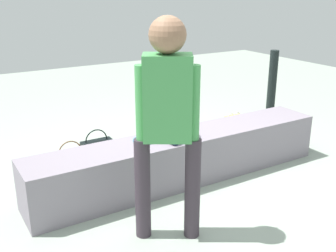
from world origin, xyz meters
The scene contains 12 objects.
ground_plane centered at (0.00, 0.00, 0.00)m, with size 12.00×12.00×0.00m, color #929F92.
concrete_ledge centered at (0.00, 0.00, 0.22)m, with size 2.92×0.46×0.45m, color gray.
child_seated centered at (-0.14, 0.01, 0.66)m, with size 0.28×0.32×0.48m.
adult_standing centered at (-0.60, -0.71, 0.94)m, with size 0.41×0.33×1.56m.
cake_plate centered at (-0.37, 0.05, 0.47)m, with size 0.22×0.22×0.07m.
gift_bag centered at (1.09, 0.59, 0.15)m, with size 0.21×0.08×0.33m.
railing_post centered at (1.90, 0.81, 0.35)m, with size 0.36×0.36×0.97m.
water_bottle_near_gift centered at (0.95, 0.39, 0.10)m, with size 0.07×0.07×0.22m.
party_cup_red centered at (0.55, 1.24, 0.05)m, with size 0.08×0.08×0.11m, color red.
cake_box_white centered at (0.60, 0.77, 0.07)m, with size 0.33×0.31×0.14m, color white.
handbag_black_leather centered at (-0.50, 0.89, 0.11)m, with size 0.33×0.11×0.32m.
handbag_brown_canvas centered at (-0.86, 0.68, 0.12)m, with size 0.31×0.13×0.33m.
Camera 1 is at (-1.93, -2.93, 1.73)m, focal length 43.82 mm.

